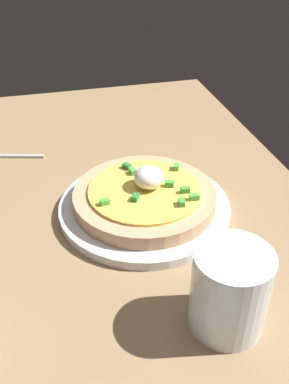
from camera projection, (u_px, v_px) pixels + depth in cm
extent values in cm
cube|color=#8D714E|center=(53.00, 241.00, 59.59)|extent=(105.04, 80.40, 2.22)
cylinder|color=silver|center=(144.00, 207.00, 63.10)|extent=(24.99, 24.99, 1.39)
cylinder|color=tan|center=(144.00, 197.00, 62.10)|extent=(20.64, 20.64, 2.11)
cylinder|color=#F4C34F|center=(144.00, 190.00, 61.39)|extent=(16.25, 16.25, 0.41)
ellipsoid|color=white|center=(149.00, 177.00, 60.92)|extent=(4.30, 4.30, 3.14)
cube|color=green|center=(181.00, 202.00, 57.92)|extent=(1.37, 0.95, 0.80)
cube|color=green|center=(185.00, 190.00, 60.32)|extent=(0.90, 1.34, 0.80)
cube|color=green|center=(133.00, 171.00, 64.48)|extent=(1.36, 0.94, 0.80)
cube|color=green|center=(105.00, 203.00, 57.86)|extent=(0.91, 1.35, 0.80)
cube|color=#327B3A|center=(127.00, 166.00, 65.69)|extent=(1.51, 1.39, 0.80)
cube|color=green|center=(176.00, 167.00, 65.50)|extent=(1.49, 1.24, 0.80)
cube|color=green|center=(169.00, 184.00, 61.63)|extent=(1.23, 1.49, 0.80)
cube|color=#52AD40|center=(194.00, 197.00, 58.95)|extent=(0.92, 1.35, 0.80)
cube|color=#27873B|center=(136.00, 199.00, 58.61)|extent=(1.51, 1.37, 0.80)
cube|color=green|center=(143.00, 179.00, 62.59)|extent=(1.48, 1.21, 0.80)
cylinder|color=silver|center=(230.00, 290.00, 44.26)|extent=(8.17, 8.17, 9.77)
cylinder|color=#401C16|center=(228.00, 301.00, 45.17)|extent=(7.19, 7.19, 5.79)
cube|color=#B7B7BC|center=(21.00, 156.00, 76.27)|extent=(2.73, 8.05, 0.50)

